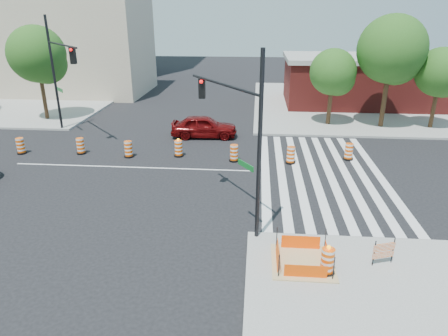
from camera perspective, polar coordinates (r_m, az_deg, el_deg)
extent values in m
plane|color=black|center=(23.97, -13.05, 0.11)|extent=(120.00, 120.00, 0.00)
cube|color=gray|center=(41.53, 19.96, 8.55)|extent=(22.00, 22.00, 0.15)
cube|color=gray|center=(47.36, -27.84, 8.84)|extent=(22.00, 22.00, 0.15)
cube|color=silver|center=(22.87, 5.92, -0.47)|extent=(0.45, 13.50, 0.01)
cube|color=silver|center=(22.91, 8.17, -0.54)|extent=(0.45, 13.50, 0.01)
cube|color=silver|center=(22.98, 10.41, -0.61)|extent=(0.45, 13.50, 0.01)
cube|color=silver|center=(23.10, 12.63, -0.67)|extent=(0.45, 13.50, 0.01)
cube|color=silver|center=(23.24, 14.83, -0.74)|extent=(0.45, 13.50, 0.01)
cube|color=silver|center=(23.42, 16.99, -0.80)|extent=(0.45, 13.50, 0.01)
cube|color=silver|center=(23.63, 19.12, -0.86)|extent=(0.45, 13.50, 0.01)
cube|color=silver|center=(23.88, 21.21, -0.92)|extent=(0.45, 13.50, 0.01)
cube|color=silver|center=(23.97, -13.06, 0.12)|extent=(14.00, 0.12, 0.01)
cube|color=tan|center=(14.91, 11.14, -13.08)|extent=(2.20, 2.20, 0.05)
cube|color=#FF4D05|center=(14.04, 11.59, -14.33)|extent=(1.44, 0.02, 0.55)
cube|color=#FF4D05|center=(15.52, 10.88, -10.44)|extent=(1.44, 0.02, 0.55)
cube|color=#FF4D05|center=(14.69, 7.65, -12.24)|extent=(0.02, 1.44, 0.55)
cube|color=#FF4D05|center=(14.91, 14.73, -12.28)|extent=(0.02, 1.44, 0.55)
cylinder|color=black|center=(13.85, 7.84, -13.71)|extent=(0.04, 0.04, 0.90)
cylinder|color=black|center=(14.08, 15.38, -13.71)|extent=(0.04, 0.04, 0.90)
cylinder|color=black|center=(15.35, 7.54, -9.83)|extent=(0.04, 0.04, 0.90)
cylinder|color=black|center=(15.56, 14.27, -9.91)|extent=(0.04, 0.04, 0.90)
cube|color=maroon|center=(41.17, 20.32, 11.29)|extent=(16.00, 8.00, 4.20)
cube|color=gray|center=(40.87, 20.75, 14.45)|extent=(16.50, 8.50, 0.40)
cube|color=#BBA78F|center=(47.40, -19.96, 16.10)|extent=(14.00, 10.00, 10.00)
imported|color=#590708|center=(28.80, -2.86, 5.96)|extent=(4.77, 2.11, 1.59)
cylinder|color=black|center=(14.72, 5.09, 2.56)|extent=(0.16, 0.16, 7.25)
cylinder|color=black|center=(16.46, -0.16, 11.86)|extent=(3.17, 4.55, 0.11)
cube|color=black|center=(18.19, -3.17, 11.32)|extent=(0.29, 0.25, 0.91)
sphere|color=#FF0C0C|center=(17.96, -3.27, 12.21)|extent=(0.16, 0.16, 0.16)
cube|color=#0C591E|center=(15.74, 3.11, 0.38)|extent=(0.65, 0.92, 0.23)
cylinder|color=black|center=(32.47, -23.14, 12.26)|extent=(0.18, 0.18, 8.14)
cylinder|color=black|center=(29.30, -22.20, 16.00)|extent=(4.14, 4.65, 0.12)
cube|color=black|center=(27.29, -20.78, 14.79)|extent=(0.33, 0.28, 1.02)
sphere|color=#FF0C0C|center=(27.10, -21.05, 15.48)|extent=(0.18, 0.18, 0.18)
cube|color=#0C591E|center=(31.65, -22.39, 10.28)|extent=(0.84, 0.94, 0.25)
cylinder|color=black|center=(14.58, 14.38, -14.19)|extent=(0.56, 0.56, 0.09)
cylinder|color=#F05105|center=(14.31, 14.56, -12.66)|extent=(0.45, 0.45, 0.89)
sphere|color=#FF990C|center=(14.03, 14.76, -10.91)|extent=(0.15, 0.15, 0.15)
cube|color=#F05105|center=(15.30, 21.94, -10.44)|extent=(0.81, 0.31, 0.28)
cube|color=#F05105|center=(15.46, 21.77, -11.44)|extent=(0.81, 0.31, 0.22)
cylinder|color=black|center=(15.20, 20.65, -11.34)|extent=(0.04, 0.04, 0.99)
cylinder|color=black|center=(15.61, 22.98, -10.79)|extent=(0.04, 0.04, 0.99)
cylinder|color=#382314|center=(36.23, -24.43, 9.89)|extent=(0.31, 0.31, 4.74)
sphere|color=#1E4B15|center=(35.85, -25.18, 14.51)|extent=(4.45, 4.45, 4.45)
sphere|color=#1E4B15|center=(35.94, -24.07, 13.49)|extent=(3.26, 3.26, 3.26)
sphere|color=#1E4B15|center=(35.91, -25.78, 13.71)|extent=(2.97, 2.97, 2.97)
cylinder|color=#382314|center=(32.61, 14.88, 9.06)|extent=(0.32, 0.32, 3.73)
sphere|color=#1E4B15|center=(32.22, 15.29, 13.11)|extent=(3.50, 3.50, 3.50)
sphere|color=#1E4B15|center=(32.68, 15.98, 12.11)|extent=(2.57, 2.57, 2.57)
sphere|color=#1E4B15|center=(32.00, 14.57, 12.49)|extent=(2.33, 2.33, 2.33)
cylinder|color=#382314|center=(33.03, 22.02, 9.74)|extent=(0.35, 0.35, 5.27)
sphere|color=#1E4B15|center=(32.60, 22.85, 15.38)|extent=(4.94, 4.94, 4.94)
sphere|color=#1E4B15|center=(33.15, 23.40, 13.94)|extent=(3.62, 3.62, 3.62)
sphere|color=#1E4B15|center=(32.31, 22.08, 14.56)|extent=(3.29, 3.29, 3.29)
cylinder|color=#382314|center=(34.46, 27.84, 8.04)|extent=(0.30, 0.30, 3.84)
sphere|color=#1E4B15|center=(34.08, 28.55, 11.94)|extent=(3.60, 3.60, 3.60)
sphere|color=#1E4B15|center=(34.60, 28.93, 10.97)|extent=(2.64, 2.64, 2.64)
sphere|color=#1E4B15|center=(33.80, 27.96, 11.36)|extent=(2.40, 2.40, 2.40)
cylinder|color=black|center=(28.70, -26.90, 1.96)|extent=(0.60, 0.60, 0.10)
cylinder|color=#F05105|center=(28.55, -27.06, 2.91)|extent=(0.48, 0.48, 0.95)
cylinder|color=black|center=(27.16, -19.68, 2.06)|extent=(0.60, 0.60, 0.10)
cylinder|color=#F05105|center=(27.01, -19.81, 3.06)|extent=(0.48, 0.48, 0.95)
cylinder|color=black|center=(25.69, -13.40, 1.66)|extent=(0.60, 0.60, 0.10)
cylinder|color=#F05105|center=(25.52, -13.50, 2.71)|extent=(0.48, 0.48, 0.95)
cylinder|color=black|center=(25.27, -6.46, 1.79)|extent=(0.60, 0.60, 0.10)
cylinder|color=#F05105|center=(25.10, -6.51, 2.87)|extent=(0.48, 0.48, 0.95)
sphere|color=#FF990C|center=(24.93, -6.56, 4.06)|extent=(0.16, 0.16, 0.16)
cylinder|color=black|center=(24.30, 1.44, 1.11)|extent=(0.60, 0.60, 0.10)
cylinder|color=#F05105|center=(24.13, 1.45, 2.23)|extent=(0.48, 0.48, 0.95)
cylinder|color=black|center=(24.28, 9.45, 0.79)|extent=(0.60, 0.60, 0.10)
cylinder|color=#F05105|center=(24.11, 9.52, 1.90)|extent=(0.48, 0.48, 0.95)
cylinder|color=black|center=(25.70, 17.28, 1.26)|extent=(0.60, 0.60, 0.10)
cylinder|color=#F05105|center=(25.53, 17.40, 2.32)|extent=(0.48, 0.48, 0.95)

